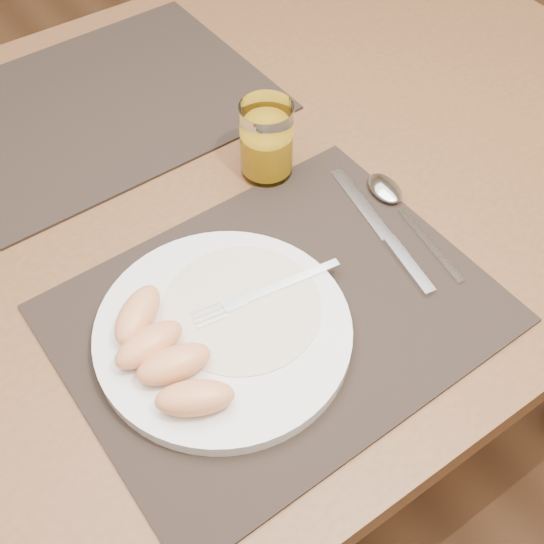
{
  "coord_description": "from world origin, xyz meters",
  "views": [
    {
      "loc": [
        -0.28,
        -0.57,
        1.36
      ],
      "look_at": [
        -0.01,
        -0.18,
        0.77
      ],
      "focal_mm": 45.0,
      "sensor_mm": 36.0,
      "label": 1
    }
  ],
  "objects_px": {
    "placemat_near": "(277,313)",
    "placemat_far": "(103,104)",
    "fork": "(255,296)",
    "plate": "(223,332)",
    "knife": "(388,238)",
    "spoon": "(391,196)",
    "table": "(201,232)",
    "juice_glass": "(267,143)"
  },
  "relations": [
    {
      "from": "placemat_near",
      "to": "placemat_far",
      "type": "xyz_separation_m",
      "value": [
        0.01,
        0.44,
        0.0
      ]
    },
    {
      "from": "fork",
      "to": "placemat_far",
      "type": "bearing_deg",
      "value": 87.15
    },
    {
      "from": "plate",
      "to": "knife",
      "type": "bearing_deg",
      "value": 0.93
    },
    {
      "from": "spoon",
      "to": "placemat_far",
      "type": "bearing_deg",
      "value": 118.82
    },
    {
      "from": "fork",
      "to": "knife",
      "type": "xyz_separation_m",
      "value": [
        0.18,
        -0.01,
        -0.02
      ]
    },
    {
      "from": "table",
      "to": "knife",
      "type": "distance_m",
      "value": 0.27
    },
    {
      "from": "placemat_near",
      "to": "juice_glass",
      "type": "xyz_separation_m",
      "value": [
        0.12,
        0.19,
        0.05
      ]
    },
    {
      "from": "plate",
      "to": "knife",
      "type": "relative_size",
      "value": 1.23
    },
    {
      "from": "placemat_near",
      "to": "spoon",
      "type": "relative_size",
      "value": 2.34
    },
    {
      "from": "spoon",
      "to": "placemat_near",
      "type": "bearing_deg",
      "value": -164.33
    },
    {
      "from": "placemat_near",
      "to": "knife",
      "type": "distance_m",
      "value": 0.17
    },
    {
      "from": "table",
      "to": "knife",
      "type": "xyz_separation_m",
      "value": [
        0.14,
        -0.21,
        0.09
      ]
    },
    {
      "from": "knife",
      "to": "fork",
      "type": "bearing_deg",
      "value": 176.94
    },
    {
      "from": "fork",
      "to": "knife",
      "type": "relative_size",
      "value": 0.8
    },
    {
      "from": "plate",
      "to": "table",
      "type": "bearing_deg",
      "value": 66.56
    },
    {
      "from": "knife",
      "to": "juice_glass",
      "type": "height_order",
      "value": "juice_glass"
    },
    {
      "from": "fork",
      "to": "juice_glass",
      "type": "height_order",
      "value": "juice_glass"
    },
    {
      "from": "placemat_far",
      "to": "knife",
      "type": "relative_size",
      "value": 2.05
    },
    {
      "from": "table",
      "to": "spoon",
      "type": "bearing_deg",
      "value": -40.54
    },
    {
      "from": "placemat_far",
      "to": "fork",
      "type": "height_order",
      "value": "fork"
    },
    {
      "from": "fork",
      "to": "juice_glass",
      "type": "bearing_deg",
      "value": 52.05
    },
    {
      "from": "placemat_near",
      "to": "spoon",
      "type": "xyz_separation_m",
      "value": [
        0.21,
        0.06,
        0.01
      ]
    },
    {
      "from": "fork",
      "to": "spoon",
      "type": "distance_m",
      "value": 0.23
    },
    {
      "from": "fork",
      "to": "knife",
      "type": "height_order",
      "value": "fork"
    },
    {
      "from": "table",
      "to": "plate",
      "type": "xyz_separation_m",
      "value": [
        -0.09,
        -0.21,
        0.1
      ]
    },
    {
      "from": "juice_glass",
      "to": "placemat_near",
      "type": "bearing_deg",
      "value": -121.63
    },
    {
      "from": "plate",
      "to": "knife",
      "type": "height_order",
      "value": "plate"
    },
    {
      "from": "table",
      "to": "placemat_far",
      "type": "distance_m",
      "value": 0.24
    },
    {
      "from": "plate",
      "to": "juice_glass",
      "type": "xyz_separation_m",
      "value": [
        0.18,
        0.18,
        0.04
      ]
    },
    {
      "from": "knife",
      "to": "juice_glass",
      "type": "xyz_separation_m",
      "value": [
        -0.05,
        0.18,
        0.04
      ]
    },
    {
      "from": "spoon",
      "to": "juice_glass",
      "type": "bearing_deg",
      "value": 125.99
    },
    {
      "from": "fork",
      "to": "juice_glass",
      "type": "xyz_separation_m",
      "value": [
        0.13,
        0.17,
        0.03
      ]
    },
    {
      "from": "table",
      "to": "juice_glass",
      "type": "height_order",
      "value": "juice_glass"
    },
    {
      "from": "table",
      "to": "fork",
      "type": "distance_m",
      "value": 0.23
    },
    {
      "from": "knife",
      "to": "spoon",
      "type": "xyz_separation_m",
      "value": [
        0.05,
        0.05,
        0.0
      ]
    },
    {
      "from": "placemat_far",
      "to": "knife",
      "type": "height_order",
      "value": "knife"
    },
    {
      "from": "table",
      "to": "placemat_far",
      "type": "relative_size",
      "value": 3.11
    },
    {
      "from": "knife",
      "to": "juice_glass",
      "type": "bearing_deg",
      "value": 105.16
    },
    {
      "from": "placemat_far",
      "to": "plate",
      "type": "bearing_deg",
      "value": -99.18
    },
    {
      "from": "placemat_far",
      "to": "juice_glass",
      "type": "relative_size",
      "value": 4.49
    },
    {
      "from": "fork",
      "to": "spoon",
      "type": "bearing_deg",
      "value": 9.65
    },
    {
      "from": "table",
      "to": "placemat_far",
      "type": "bearing_deg",
      "value": 95.76
    }
  ]
}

